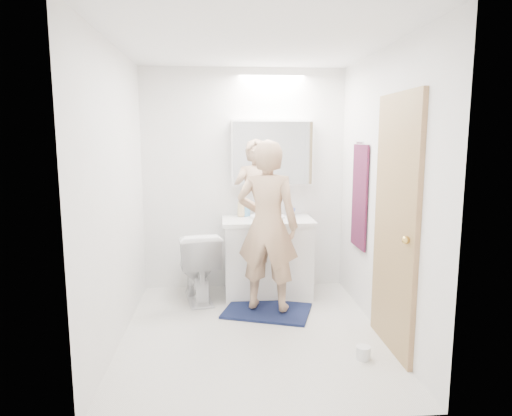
{
  "coord_description": "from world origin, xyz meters",
  "views": [
    {
      "loc": [
        -0.27,
        -3.65,
        1.67
      ],
      "look_at": [
        0.05,
        0.25,
        1.05
      ],
      "focal_mm": 31.54,
      "sensor_mm": 36.0,
      "label": 1
    }
  ],
  "objects": [
    {
      "name": "toilet",
      "position": [
        -0.51,
        0.85,
        0.37
      ],
      "size": [
        0.53,
        0.78,
        0.73
      ],
      "primitive_type": "imported",
      "rotation": [
        0.0,
        0.0,
        3.33
      ],
      "color": "white",
      "rests_on": "floor"
    },
    {
      "name": "sink_basin",
      "position": [
        0.23,
        0.99,
        0.84
      ],
      "size": [
        0.36,
        0.36,
        0.03
      ],
      "primitive_type": "cylinder",
      "color": "white",
      "rests_on": "countertop"
    },
    {
      "name": "soap_bottle_a",
      "position": [
        -0.04,
        1.11,
        0.94
      ],
      "size": [
        0.12,
        0.12,
        0.23
      ],
      "primitive_type": "imported",
      "rotation": [
        0.0,
        0.0,
        0.48
      ],
      "color": "#CBB383",
      "rests_on": "countertop"
    },
    {
      "name": "bath_rug",
      "position": [
        0.17,
        0.45,
        0.01
      ],
      "size": [
        0.93,
        0.78,
        0.02
      ],
      "primitive_type": "cube",
      "rotation": [
        0.0,
        0.0,
        -0.32
      ],
      "color": "#13183C",
      "rests_on": "floor"
    },
    {
      "name": "wall_left",
      "position": [
        -1.1,
        0.0,
        1.2
      ],
      "size": [
        0.0,
        2.5,
        2.5
      ],
      "primitive_type": "plane",
      "rotation": [
        1.57,
        0.0,
        1.57
      ],
      "color": "white",
      "rests_on": "floor"
    },
    {
      "name": "ceiling",
      "position": [
        0.0,
        0.0,
        2.4
      ],
      "size": [
        2.5,
        2.5,
        0.0
      ],
      "primitive_type": "plane",
      "rotation": [
        3.14,
        0.0,
        0.0
      ],
      "color": "white",
      "rests_on": "floor"
    },
    {
      "name": "towel_hook",
      "position": [
        1.07,
        0.55,
        1.62
      ],
      "size": [
        0.07,
        0.02,
        0.02
      ],
      "primitive_type": "cylinder",
      "rotation": [
        0.0,
        1.57,
        0.0
      ],
      "color": "silver",
      "rests_on": "wall_right"
    },
    {
      "name": "wall_back",
      "position": [
        0.0,
        1.25,
        1.2
      ],
      "size": [
        2.5,
        0.0,
        2.5
      ],
      "primitive_type": "plane",
      "rotation": [
        1.57,
        0.0,
        0.0
      ],
      "color": "white",
      "rests_on": "floor"
    },
    {
      "name": "vanity_cabinet",
      "position": [
        0.23,
        0.96,
        0.39
      ],
      "size": [
        0.9,
        0.55,
        0.78
      ],
      "primitive_type": "cube",
      "color": "white",
      "rests_on": "floor"
    },
    {
      "name": "toothbrush_cup",
      "position": [
        0.51,
        1.12,
        0.86
      ],
      "size": [
        0.09,
        0.09,
        0.08
      ],
      "primitive_type": "imported",
      "rotation": [
        0.0,
        0.0,
        0.0
      ],
      "color": "#415BC3",
      "rests_on": "countertop"
    },
    {
      "name": "floor",
      "position": [
        0.0,
        0.0,
        0.0
      ],
      "size": [
        2.5,
        2.5,
        0.0
      ],
      "primitive_type": "plane",
      "color": "silver",
      "rests_on": "ground"
    },
    {
      "name": "mirror_panel",
      "position": [
        0.3,
        1.1,
        1.5
      ],
      "size": [
        0.84,
        0.01,
        0.66
      ],
      "primitive_type": "cube",
      "color": "silver",
      "rests_on": "medicine_cabinet"
    },
    {
      "name": "wall_right",
      "position": [
        1.1,
        0.0,
        1.2
      ],
      "size": [
        0.0,
        2.5,
        2.5
      ],
      "primitive_type": "plane",
      "rotation": [
        1.57,
        0.0,
        -1.57
      ],
      "color": "white",
      "rests_on": "floor"
    },
    {
      "name": "wall_front",
      "position": [
        0.0,
        -1.25,
        1.2
      ],
      "size": [
        2.5,
        0.0,
        2.5
      ],
      "primitive_type": "plane",
      "rotation": [
        -1.57,
        0.0,
        0.0
      ],
      "color": "white",
      "rests_on": "floor"
    },
    {
      "name": "person",
      "position": [
        0.17,
        0.45,
        0.85
      ],
      "size": [
        0.68,
        0.55,
        1.6
      ],
      "primitive_type": "imported",
      "rotation": [
        0.0,
        0.0,
        2.82
      ],
      "color": "tan",
      "rests_on": "bath_rug"
    },
    {
      "name": "medicine_cabinet",
      "position": [
        0.3,
        1.18,
        1.5
      ],
      "size": [
        0.88,
        0.14,
        0.7
      ],
      "primitive_type": "cube",
      "color": "white",
      "rests_on": "wall_back"
    },
    {
      "name": "towel",
      "position": [
        1.08,
        0.55,
        1.1
      ],
      "size": [
        0.02,
        0.42,
        1.0
      ],
      "primitive_type": "cube",
      "color": "#101634",
      "rests_on": "wall_right"
    },
    {
      "name": "door_knob",
      "position": [
        1.04,
        -0.65,
        0.95
      ],
      "size": [
        0.06,
        0.06,
        0.06
      ],
      "primitive_type": "sphere",
      "color": "gold",
      "rests_on": "door"
    },
    {
      "name": "soap_bottle_b",
      "position": [
        0.0,
        1.15,
        0.91
      ],
      "size": [
        0.12,
        0.12,
        0.18
      ],
      "primitive_type": "imported",
      "rotation": [
        0.0,
        0.0,
        -0.85
      ],
      "color": "#5A99C1",
      "rests_on": "countertop"
    },
    {
      "name": "toilet_paper_roll",
      "position": [
        0.8,
        -0.53,
        0.05
      ],
      "size": [
        0.11,
        0.11,
        0.1
      ],
      "primitive_type": "cylinder",
      "color": "silver",
      "rests_on": "floor"
    },
    {
      "name": "door",
      "position": [
        1.08,
        -0.35,
        1.0
      ],
      "size": [
        0.04,
        0.8,
        2.0
      ],
      "primitive_type": "cube",
      "color": "#AC7B56",
      "rests_on": "wall_right"
    },
    {
      "name": "countertop",
      "position": [
        0.23,
        0.96,
        0.8
      ],
      "size": [
        0.95,
        0.58,
        0.04
      ],
      "primitive_type": "cube",
      "color": "white",
      "rests_on": "vanity_cabinet"
    },
    {
      "name": "faucet",
      "position": [
        0.23,
        1.19,
        0.9
      ],
      "size": [
        0.02,
        0.02,
        0.16
      ],
      "primitive_type": "cylinder",
      "color": "silver",
      "rests_on": "countertop"
    }
  ]
}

